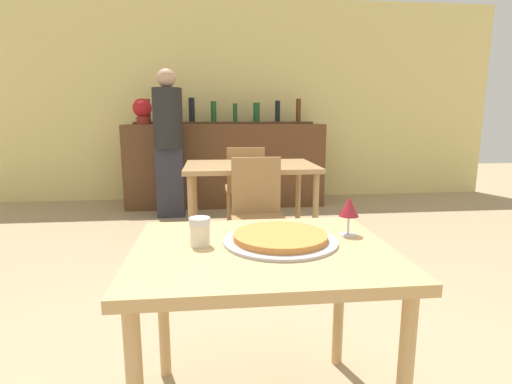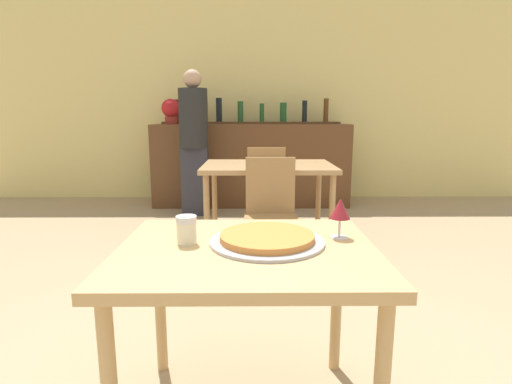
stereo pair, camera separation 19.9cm
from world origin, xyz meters
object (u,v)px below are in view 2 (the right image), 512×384
(wine_glass, at_px, (340,210))
(potted_plant, at_px, (171,110))
(cheese_shaker, at_px, (187,230))
(chair_far_side_back, at_px, (266,183))
(pizza_tray, at_px, (267,239))
(person_standing, at_px, (194,138))
(chair_far_side_front, at_px, (271,208))

(wine_glass, bearing_deg, potted_plant, 110.37)
(cheese_shaker, xyz_separation_m, potted_plant, (-0.82, 3.88, 0.49))
(chair_far_side_back, bearing_deg, potted_plant, -45.95)
(pizza_tray, xyz_separation_m, potted_plant, (-1.13, 3.87, 0.53))
(cheese_shaker, relative_size, person_standing, 0.06)
(potted_plant, bearing_deg, cheese_shaker, -78.03)
(person_standing, xyz_separation_m, wine_glass, (1.04, -3.28, -0.10))
(chair_far_side_back, distance_m, cheese_shaker, 2.67)
(cheese_shaker, height_order, potted_plant, potted_plant)
(chair_far_side_front, distance_m, cheese_shaker, 1.56)
(chair_far_side_back, xyz_separation_m, pizza_tray, (-0.08, -2.62, 0.23))
(chair_far_side_front, xyz_separation_m, person_standing, (-0.84, 1.86, 0.43))
(cheese_shaker, distance_m, potted_plant, 3.99)
(person_standing, bearing_deg, chair_far_side_front, -65.77)
(chair_far_side_back, relative_size, potted_plant, 2.71)
(chair_far_side_front, bearing_deg, person_standing, 114.23)
(chair_far_side_front, height_order, chair_far_side_back, same)
(wine_glass, bearing_deg, pizza_tray, -167.37)
(cheese_shaker, bearing_deg, chair_far_side_front, 75.51)
(person_standing, distance_m, potted_plant, 0.73)
(chair_far_side_back, distance_m, potted_plant, 1.89)
(pizza_tray, relative_size, person_standing, 0.25)
(chair_far_side_back, relative_size, person_standing, 0.52)
(chair_far_side_back, height_order, wine_glass, chair_far_side_back)
(pizza_tray, xyz_separation_m, person_standing, (-0.75, 3.34, 0.19))
(cheese_shaker, bearing_deg, chair_far_side_back, 81.68)
(chair_far_side_front, bearing_deg, pizza_tray, -93.15)
(cheese_shaker, bearing_deg, wine_glass, 6.74)
(chair_far_side_front, xyz_separation_m, cheese_shaker, (-0.38, -1.49, 0.27))
(chair_far_side_back, distance_m, wine_glass, 2.59)
(chair_far_side_back, relative_size, wine_glass, 5.60)
(chair_far_side_front, bearing_deg, potted_plant, 116.81)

